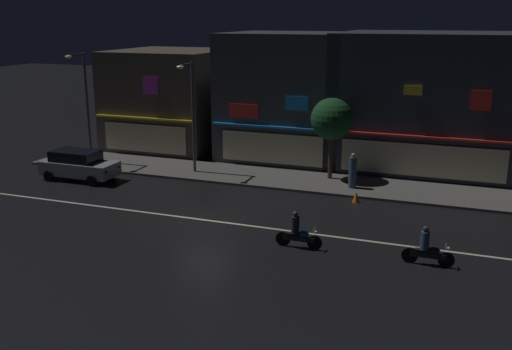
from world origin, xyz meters
TOP-DOWN VIEW (x-y plane):
  - ground_plane at (0.00, 0.00)m, footprint 140.00×140.00m
  - lane_divider_stripe at (0.00, 0.00)m, footprint 27.33×0.16m
  - sidewalk_far at (0.00, 7.53)m, footprint 28.77×3.99m
  - storefront_left_block at (-0.00, 13.25)m, footprint 7.84×7.61m
  - storefront_center_block at (8.63, 13.95)m, footprint 10.96×9.02m
  - storefront_right_block at (-8.63, 13.40)m, footprint 7.36×7.93m
  - streetlamp_west at (-11.05, 6.83)m, footprint 0.44×1.64m
  - streetlamp_mid at (-3.90, 6.85)m, footprint 0.44×1.64m
  - pedestrian_on_sidewalk at (5.38, 6.94)m, footprint 0.41×0.41m
  - street_tree at (3.85, 8.36)m, footprint 2.29×2.29m
  - parked_car_near_kerb at (-9.44, 3.68)m, footprint 4.30×1.98m
  - motorcycle_lead at (4.86, -1.65)m, footprint 1.90×0.60m
  - motorcycle_following at (9.80, -1.60)m, footprint 1.90×0.60m
  - traffic_cone at (5.96, 4.96)m, footprint 0.36×0.36m

SIDE VIEW (x-z plane):
  - ground_plane at x=0.00m, z-range 0.00..0.00m
  - lane_divider_stripe at x=0.00m, z-range 0.00..0.01m
  - sidewalk_far at x=0.00m, z-range 0.00..0.14m
  - traffic_cone at x=5.96m, z-range 0.00..0.55m
  - motorcycle_lead at x=4.86m, z-range -0.13..1.39m
  - motorcycle_following at x=9.80m, z-range -0.13..1.39m
  - parked_car_near_kerb at x=-9.44m, z-range 0.03..1.70m
  - pedestrian_on_sidewalk at x=5.38m, z-range 0.06..1.93m
  - storefront_right_block at x=-8.63m, z-range 0.00..6.68m
  - street_tree at x=3.85m, z-range 1.22..5.72m
  - streetlamp_mid at x=-3.90m, z-range 0.76..7.07m
  - storefront_left_block at x=0.00m, z-range 0.00..7.92m
  - storefront_center_block at x=8.63m, z-range 0.00..7.99m
  - streetlamp_west at x=-11.05m, z-range 0.77..7.45m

